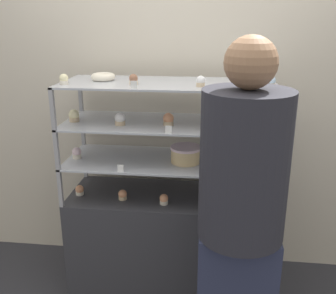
{
  "coord_description": "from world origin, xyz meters",
  "views": [
    {
      "loc": [
        0.28,
        -2.34,
        1.82
      ],
      "look_at": [
        0.0,
        0.0,
        1.03
      ],
      "focal_mm": 42.0,
      "sensor_mm": 36.0,
      "label": 1
    }
  ],
  "objects": [
    {
      "name": "cupcake_13",
      "position": [
        0.2,
        -0.12,
        1.47
      ],
      "size": [
        0.05,
        0.05,
        0.06
      ],
      "color": "#CCB28C",
      "rests_on": "display_riser_upper"
    },
    {
      "name": "cupcake_11",
      "position": [
        -0.59,
        -0.14,
        1.47
      ],
      "size": [
        0.05,
        0.05,
        0.06
      ],
      "color": "beige",
      "rests_on": "display_riser_upper"
    },
    {
      "name": "price_tag_3",
      "position": [
        -0.16,
        -0.23,
        1.46
      ],
      "size": [
        0.04,
        0.0,
        0.04
      ],
      "color": "white",
      "rests_on": "display_riser_upper"
    },
    {
      "name": "cupcake_10",
      "position": [
        0.59,
        -0.06,
        1.23
      ],
      "size": [
        0.06,
        0.06,
        0.08
      ],
      "color": "#CCB28C",
      "rests_on": "display_riser_middle"
    },
    {
      "name": "cupcake_8",
      "position": [
        -0.28,
        -0.09,
        1.23
      ],
      "size": [
        0.06,
        0.06,
        0.08
      ],
      "color": "#CCB28C",
      "rests_on": "display_riser_middle"
    },
    {
      "name": "sheet_cake_frosted",
      "position": [
        0.36,
        -0.03,
        1.23
      ],
      "size": [
        0.19,
        0.15,
        0.07
      ],
      "color": "#DBBC84",
      "rests_on": "display_riser_middle"
    },
    {
      "name": "cupcake_3",
      "position": [
        0.29,
        -0.13,
        0.73
      ],
      "size": [
        0.06,
        0.06,
        0.07
      ],
      "color": "white",
      "rests_on": "display_base"
    },
    {
      "name": "layer_cake_centerpiece",
      "position": [
        0.12,
        -0.03,
        1.0
      ],
      "size": [
        0.19,
        0.19,
        0.1
      ],
      "color": "#DBBC84",
      "rests_on": "display_riser_lower"
    },
    {
      "name": "back_wall",
      "position": [
        0.0,
        0.4,
        1.3
      ],
      "size": [
        8.0,
        0.05,
        2.6
      ],
      "color": "beige",
      "rests_on": "ground_plane"
    },
    {
      "name": "price_tag_1",
      "position": [
        -0.25,
        -0.23,
        0.97
      ],
      "size": [
        0.04,
        0.0,
        0.04
      ],
      "color": "white",
      "rests_on": "display_riser_lower"
    },
    {
      "name": "cupcake_7",
      "position": [
        -0.59,
        -0.04,
        1.23
      ],
      "size": [
        0.06,
        0.06,
        0.08
      ],
      "color": "#CCB28C",
      "rests_on": "display_riser_middle"
    },
    {
      "name": "cupcake_2",
      "position": [
        -0.01,
        -0.13,
        0.73
      ],
      "size": [
        0.06,
        0.06,
        0.07
      ],
      "color": "beige",
      "rests_on": "display_base"
    },
    {
      "name": "price_tag_2",
      "position": [
        0.03,
        -0.23,
        1.21
      ],
      "size": [
        0.04,
        0.0,
        0.04
      ],
      "color": "white",
      "rests_on": "display_riser_middle"
    },
    {
      "name": "ground_plane",
      "position": [
        0.0,
        0.0,
        0.0
      ],
      "size": [
        20.0,
        20.0,
        0.0
      ],
      "primitive_type": "plane",
      "color": "#2D2D33"
    },
    {
      "name": "cupcake_0",
      "position": [
        -0.58,
        -0.06,
        0.73
      ],
      "size": [
        0.06,
        0.06,
        0.07
      ],
      "color": "beige",
      "rests_on": "display_base"
    },
    {
      "name": "display_riser_upper",
      "position": [
        0.0,
        0.0,
        1.42
      ],
      "size": [
        1.29,
        0.51,
        0.25
      ],
      "color": "#99999E",
      "rests_on": "display_riser_middle"
    },
    {
      "name": "cupcake_14",
      "position": [
        0.59,
        -0.09,
        1.47
      ],
      "size": [
        0.05,
        0.05,
        0.06
      ],
      "color": "#CCB28C",
      "rests_on": "display_riser_upper"
    },
    {
      "name": "customer_figure",
      "position": [
        0.43,
        -0.64,
        0.93
      ],
      "size": [
        0.41,
        0.41,
        1.75
      ],
      "color": "#282D47",
      "rests_on": "ground_plane"
    },
    {
      "name": "price_tag_0",
      "position": [
        0.35,
        -0.23,
        0.72
      ],
      "size": [
        0.04,
        0.0,
        0.04
      ],
      "color": "white",
      "rests_on": "display_base"
    },
    {
      "name": "cupcake_12",
      "position": [
        -0.19,
        -0.1,
        1.47
      ],
      "size": [
        0.05,
        0.05,
        0.06
      ],
      "color": "#CCB28C",
      "rests_on": "display_riser_upper"
    },
    {
      "name": "donut_glazed",
      "position": [
        -0.41,
        0.04,
        1.46
      ],
      "size": [
        0.15,
        0.15,
        0.04
      ],
      "color": "#EFE5CC",
      "rests_on": "display_riser_upper"
    },
    {
      "name": "display_riser_middle",
      "position": [
        0.0,
        0.0,
        1.18
      ],
      "size": [
        1.29,
        0.51,
        0.25
      ],
      "color": "#99999E",
      "rests_on": "display_riser_lower"
    },
    {
      "name": "cupcake_9",
      "position": [
        0.01,
        -0.06,
        1.23
      ],
      "size": [
        0.06,
        0.06,
        0.08
      ],
      "color": "#CCB28C",
      "rests_on": "display_riser_middle"
    },
    {
      "name": "cupcake_1",
      "position": [
        -0.28,
        -0.1,
        0.73
      ],
      "size": [
        0.06,
        0.06,
        0.07
      ],
      "color": "#CCB28C",
      "rests_on": "display_base"
    },
    {
      "name": "display_riser_lower",
      "position": [
        0.0,
        0.0,
        0.93
      ],
      "size": [
        1.29,
        0.51,
        0.25
      ],
      "color": "#99999E",
      "rests_on": "display_base"
    },
    {
      "name": "display_base",
      "position": [
        0.0,
        0.0,
        0.35
      ],
      "size": [
        1.29,
        0.51,
        0.7
      ],
      "color": "#333338",
      "rests_on": "ground_plane"
    },
    {
      "name": "cupcake_4",
      "position": [
        0.59,
        -0.14,
        0.73
      ],
      "size": [
        0.06,
        0.06,
        0.07
      ],
      "color": "white",
      "rests_on": "display_base"
    },
    {
      "name": "cupcake_5",
      "position": [
        -0.59,
        -0.04,
        0.98
      ],
      "size": [
        0.06,
        0.06,
        0.07
      ],
      "color": "beige",
      "rests_on": "display_riser_lower"
    },
    {
      "name": "cupcake_6",
      "position": [
        0.59,
        -0.12,
        0.98
      ],
      "size": [
        0.06,
        0.06,
        0.07
      ],
      "color": "white",
      "rests_on": "display_riser_lower"
    }
  ]
}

